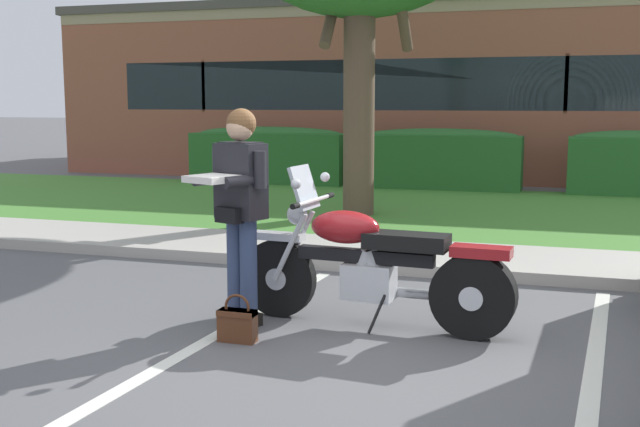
{
  "coord_description": "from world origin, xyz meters",
  "views": [
    {
      "loc": [
        1.41,
        -5.05,
        1.75
      ],
      "look_at": [
        -0.49,
        0.92,
        0.85
      ],
      "focal_mm": 43.55,
      "sensor_mm": 36.0,
      "label": 1
    }
  ],
  "objects_px": {
    "hedge_center_left": "(440,158)",
    "rider_person": "(239,200)",
    "brick_building": "(567,91)",
    "hedge_left": "(269,155)",
    "motorcycle": "(381,266)",
    "hedge_center_right": "(636,163)",
    "handbag": "(237,323)"
  },
  "relations": [
    {
      "from": "rider_person",
      "to": "brick_building",
      "type": "bearing_deg",
      "value": 81.76
    },
    {
      "from": "motorcycle",
      "to": "hedge_center_right",
      "type": "bearing_deg",
      "value": 75.0
    },
    {
      "from": "motorcycle",
      "to": "hedge_center_right",
      "type": "relative_size",
      "value": 0.93
    },
    {
      "from": "hedge_center_left",
      "to": "hedge_center_right",
      "type": "relative_size",
      "value": 1.31
    },
    {
      "from": "handbag",
      "to": "hedge_center_right",
      "type": "xyz_separation_m",
      "value": [
        3.48,
        10.22,
        0.51
      ]
    },
    {
      "from": "handbag",
      "to": "hedge_left",
      "type": "distance_m",
      "value": 10.9
    },
    {
      "from": "hedge_center_right",
      "to": "hedge_center_left",
      "type": "bearing_deg",
      "value": -180.0
    },
    {
      "from": "hedge_left",
      "to": "brick_building",
      "type": "relative_size",
      "value": 0.14
    },
    {
      "from": "hedge_left",
      "to": "hedge_center_left",
      "type": "height_order",
      "value": "same"
    },
    {
      "from": "motorcycle",
      "to": "brick_building",
      "type": "distance_m",
      "value": 15.84
    },
    {
      "from": "hedge_center_right",
      "to": "brick_building",
      "type": "xyz_separation_m",
      "value": [
        -1.29,
        6.17,
        1.38
      ]
    },
    {
      "from": "motorcycle",
      "to": "rider_person",
      "type": "relative_size",
      "value": 1.32
    },
    {
      "from": "handbag",
      "to": "hedge_left",
      "type": "bearing_deg",
      "value": 110.13
    },
    {
      "from": "motorcycle",
      "to": "brick_building",
      "type": "bearing_deg",
      "value": 85.4
    },
    {
      "from": "hedge_center_right",
      "to": "brick_building",
      "type": "relative_size",
      "value": 0.1
    },
    {
      "from": "motorcycle",
      "to": "hedge_center_left",
      "type": "height_order",
      "value": "motorcycle"
    },
    {
      "from": "motorcycle",
      "to": "hedge_left",
      "type": "distance_m",
      "value": 10.62
    },
    {
      "from": "rider_person",
      "to": "hedge_center_left",
      "type": "xyz_separation_m",
      "value": [
        0.0,
        9.85,
        -0.36
      ]
    },
    {
      "from": "rider_person",
      "to": "hedge_center_right",
      "type": "distance_m",
      "value": 10.5
    },
    {
      "from": "handbag",
      "to": "brick_building",
      "type": "height_order",
      "value": "brick_building"
    },
    {
      "from": "brick_building",
      "to": "hedge_center_left",
      "type": "bearing_deg",
      "value": -110.59
    },
    {
      "from": "hedge_left",
      "to": "brick_building",
      "type": "xyz_separation_m",
      "value": [
        5.93,
        6.17,
        1.38
      ]
    },
    {
      "from": "hedge_left",
      "to": "hedge_center_right",
      "type": "height_order",
      "value": "same"
    },
    {
      "from": "hedge_center_left",
      "to": "handbag",
      "type": "bearing_deg",
      "value": -89.24
    },
    {
      "from": "hedge_center_left",
      "to": "hedge_center_right",
      "type": "xyz_separation_m",
      "value": [
        3.61,
        0.0,
        0.0
      ]
    },
    {
      "from": "handbag",
      "to": "hedge_center_right",
      "type": "relative_size",
      "value": 0.15
    },
    {
      "from": "hedge_left",
      "to": "hedge_center_right",
      "type": "distance_m",
      "value": 7.22
    },
    {
      "from": "hedge_center_left",
      "to": "rider_person",
      "type": "bearing_deg",
      "value": -90.0
    },
    {
      "from": "hedge_left",
      "to": "hedge_center_left",
      "type": "relative_size",
      "value": 1.05
    },
    {
      "from": "handbag",
      "to": "hedge_center_left",
      "type": "height_order",
      "value": "hedge_center_left"
    },
    {
      "from": "handbag",
      "to": "hedge_left",
      "type": "relative_size",
      "value": 0.11
    },
    {
      "from": "handbag",
      "to": "motorcycle",
      "type": "bearing_deg",
      "value": 36.57
    }
  ]
}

